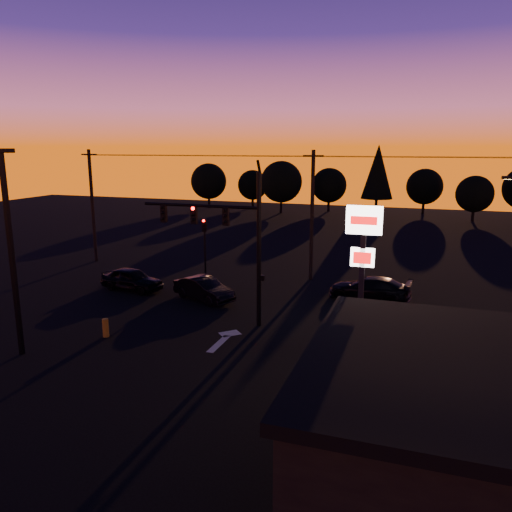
% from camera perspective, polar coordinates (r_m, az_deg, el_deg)
% --- Properties ---
extents(ground, '(120.00, 120.00, 0.00)m').
position_cam_1_polar(ground, '(23.60, -6.36, -10.66)').
color(ground, black).
rests_on(ground, ground).
extents(lane_arrow, '(1.20, 3.10, 0.01)m').
position_cam_1_polar(lane_arrow, '(24.81, -3.64, -9.41)').
color(lane_arrow, beige).
rests_on(lane_arrow, ground).
extents(traffic_signal_mast, '(6.79, 0.52, 8.58)m').
position_cam_1_polar(traffic_signal_mast, '(25.77, -3.04, 2.83)').
color(traffic_signal_mast, black).
rests_on(traffic_signal_mast, ground).
extents(secondary_signal, '(0.30, 0.31, 4.35)m').
position_cam_1_polar(secondary_signal, '(34.83, -5.89, 1.84)').
color(secondary_signal, black).
rests_on(secondary_signal, ground).
extents(parking_lot_light, '(1.25, 0.30, 9.14)m').
position_cam_1_polar(parking_lot_light, '(24.01, -26.30, 1.65)').
color(parking_lot_light, black).
rests_on(parking_lot_light, ground).
extents(pylon_sign, '(1.50, 0.28, 6.80)m').
position_cam_1_polar(pylon_sign, '(21.64, 12.11, 0.66)').
color(pylon_sign, black).
rests_on(pylon_sign, ground).
extents(utility_pole_0, '(1.40, 0.26, 9.00)m').
position_cam_1_polar(utility_pole_0, '(42.36, -18.19, 5.53)').
color(utility_pole_0, black).
rests_on(utility_pole_0, ground).
extents(utility_pole_1, '(1.40, 0.26, 9.00)m').
position_cam_1_polar(utility_pole_1, '(34.69, 6.42, 4.68)').
color(utility_pole_1, black).
rests_on(utility_pole_1, ground).
extents(power_wires, '(36.00, 1.22, 0.07)m').
position_cam_1_polar(power_wires, '(34.39, 6.58, 11.25)').
color(power_wires, black).
rests_on(power_wires, ground).
extents(bollard, '(0.31, 0.31, 0.92)m').
position_cam_1_polar(bollard, '(25.96, -16.81, -7.86)').
color(bollard, orange).
rests_on(bollard, ground).
extents(tree_0, '(5.36, 5.36, 6.74)m').
position_cam_1_polar(tree_0, '(76.51, -5.43, 8.50)').
color(tree_0, black).
rests_on(tree_0, ground).
extents(tree_1, '(4.54, 4.54, 5.71)m').
position_cam_1_polar(tree_1, '(77.11, -0.38, 8.12)').
color(tree_1, black).
rests_on(tree_1, ground).
extents(tree_2, '(5.77, 5.78, 7.26)m').
position_cam_1_polar(tree_2, '(70.47, 2.91, 8.46)').
color(tree_2, black).
rests_on(tree_2, ground).
extents(tree_3, '(4.95, 4.95, 6.22)m').
position_cam_1_polar(tree_3, '(73.02, 8.36, 7.99)').
color(tree_3, black).
rests_on(tree_3, ground).
extents(tree_4, '(4.18, 4.18, 9.50)m').
position_cam_1_polar(tree_4, '(68.95, 13.74, 9.34)').
color(tree_4, black).
rests_on(tree_4, ground).
extents(tree_5, '(4.95, 4.95, 6.22)m').
position_cam_1_polar(tree_5, '(73.77, 18.71, 7.52)').
color(tree_5, black).
rests_on(tree_5, ground).
extents(tree_6, '(4.54, 4.54, 5.71)m').
position_cam_1_polar(tree_6, '(68.05, 23.72, 6.51)').
color(tree_6, black).
rests_on(tree_6, ground).
extents(car_left, '(4.46, 2.30, 1.45)m').
position_cam_1_polar(car_left, '(33.64, -14.02, -2.58)').
color(car_left, black).
rests_on(car_left, ground).
extents(car_mid, '(4.45, 3.06, 1.39)m').
position_cam_1_polar(car_mid, '(30.73, -5.98, -3.75)').
color(car_mid, black).
rests_on(car_mid, ground).
extents(car_right, '(5.15, 2.59, 1.44)m').
position_cam_1_polar(car_right, '(31.36, 12.83, -3.63)').
color(car_right, black).
rests_on(car_right, ground).
extents(suv_parked, '(3.52, 5.34, 1.37)m').
position_cam_1_polar(suv_parked, '(20.08, 11.31, -13.00)').
color(suv_parked, black).
rests_on(suv_parked, ground).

